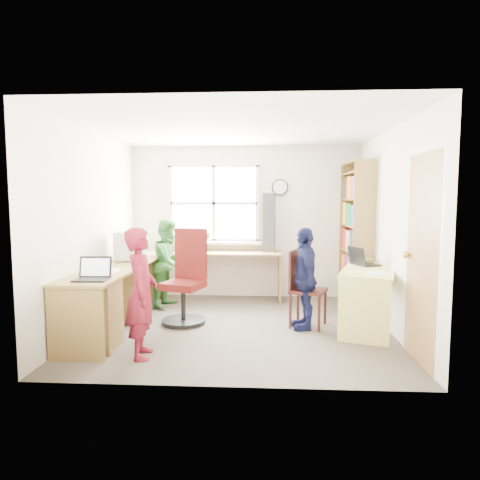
{
  "coord_description": "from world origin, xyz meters",
  "views": [
    {
      "loc": [
        0.3,
        -5.13,
        1.57
      ],
      "look_at": [
        0.0,
        0.25,
        1.05
      ],
      "focal_mm": 32.0,
      "sensor_mm": 36.0,
      "label": 1
    }
  ],
  "objects": [
    {
      "name": "potted_plant",
      "position": [
        -0.61,
        1.46,
        0.9
      ],
      "size": [
        0.19,
        0.17,
        0.3
      ],
      "primitive_type": "imported",
      "rotation": [
        0.0,
        0.0,
        0.22
      ],
      "color": "#2B6D30",
      "rests_on": "l_desk"
    },
    {
      "name": "bookshelf",
      "position": [
        1.65,
        1.19,
        1.0
      ],
      "size": [
        0.3,
        1.02,
        2.1
      ],
      "color": "olive",
      "rests_on": "ground"
    },
    {
      "name": "person_red",
      "position": [
        -0.9,
        -1.05,
        0.64
      ],
      "size": [
        0.38,
        0.52,
        1.29
      ],
      "primitive_type": "imported",
      "rotation": [
        0.0,
        0.0,
        1.74
      ],
      "color": "maroon",
      "rests_on": "ground"
    },
    {
      "name": "laptop_right",
      "position": [
        1.54,
        0.31,
        0.79
      ],
      "size": [
        0.39,
        0.42,
        0.23
      ],
      "rotation": [
        0.0,
        0.0,
        1.95
      ],
      "color": "black",
      "rests_on": "right_desk"
    },
    {
      "name": "game_box",
      "position": [
        1.59,
        0.54,
        0.76
      ],
      "size": [
        0.31,
        0.31,
        0.06
      ],
      "rotation": [
        0.0,
        0.0,
        -0.09
      ],
      "color": "red",
      "rests_on": "right_desk"
    },
    {
      "name": "crt_monitor",
      "position": [
        -1.47,
        0.44,
        0.95
      ],
      "size": [
        0.44,
        0.4,
        0.39
      ],
      "rotation": [
        0.0,
        0.0,
        0.15
      ],
      "color": "silver",
      "rests_on": "l_desk"
    },
    {
      "name": "speaker_a",
      "position": [
        -1.44,
        0.32,
        0.85
      ],
      "size": [
        0.12,
        0.12,
        0.2
      ],
      "rotation": [
        0.0,
        0.0,
        0.24
      ],
      "color": "black",
      "rests_on": "l_desk"
    },
    {
      "name": "swivel_chair",
      "position": [
        -0.68,
        0.18,
        0.51
      ],
      "size": [
        0.69,
        0.69,
        1.19
      ],
      "rotation": [
        0.0,
        0.0,
        -0.32
      ],
      "color": "black",
      "rests_on": "ground"
    },
    {
      "name": "person_navy",
      "position": [
        0.8,
        -0.01,
        0.62
      ],
      "size": [
        0.37,
        0.75,
        1.23
      ],
      "primitive_type": "imported",
      "rotation": [
        0.0,
        0.0,
        -1.47
      ],
      "color": "#14183F",
      "rests_on": "ground"
    },
    {
      "name": "paper_b",
      "position": [
        1.58,
        -0.3,
        0.73
      ],
      "size": [
        0.28,
        0.35,
        0.0
      ],
      "rotation": [
        0.0,
        0.0,
        -0.21
      ],
      "color": "silver",
      "rests_on": "right_desk"
    },
    {
      "name": "wooden_chair",
      "position": [
        0.78,
        0.1,
        0.51
      ],
      "size": [
        0.52,
        0.52,
        0.94
      ],
      "rotation": [
        0.0,
        0.0,
        -0.34
      ],
      "color": "#3A1413",
      "rests_on": "ground"
    },
    {
      "name": "room",
      "position": [
        0.01,
        0.1,
        1.22
      ],
      "size": [
        3.64,
        3.44,
        2.44
      ],
      "color": "#464037",
      "rests_on": "ground"
    },
    {
      "name": "speaker_b",
      "position": [
        -1.51,
        0.9,
        0.84
      ],
      "size": [
        0.1,
        0.1,
        0.18
      ],
      "rotation": [
        0.0,
        0.0,
        0.12
      ],
      "color": "black",
      "rests_on": "l_desk"
    },
    {
      "name": "person_green",
      "position": [
        -1.08,
        0.99,
        0.64
      ],
      "size": [
        0.61,
        0.71,
        1.27
      ],
      "primitive_type": "imported",
      "rotation": [
        0.0,
        0.0,
        1.34
      ],
      "color": "#327C31",
      "rests_on": "ground"
    },
    {
      "name": "paper_a",
      "position": [
        -1.46,
        -0.4,
        0.75
      ],
      "size": [
        0.3,
        0.36,
        0.0
      ],
      "rotation": [
        0.0,
        0.0,
        0.3
      ],
      "color": "silver",
      "rests_on": "l_desk"
    },
    {
      "name": "laptop_left",
      "position": [
        -1.43,
        -0.92,
        0.8
      ],
      "size": [
        0.34,
        0.29,
        0.23
      ],
      "rotation": [
        0.0,
        0.0,
        0.04
      ],
      "color": "black",
      "rests_on": "l_desk"
    },
    {
      "name": "l_desk",
      "position": [
        -1.31,
        -0.28,
        0.46
      ],
      "size": [
        2.38,
        2.95,
        0.75
      ],
      "color": "olive",
      "rests_on": "ground"
    },
    {
      "name": "right_desk",
      "position": [
        1.57,
        0.03,
        0.53
      ],
      "size": [
        0.94,
        1.39,
        0.73
      ],
      "rotation": [
        0.0,
        0.0,
        -0.31
      ],
      "color": "#EEE477",
      "rests_on": "ground"
    },
    {
      "name": "cd_tower",
      "position": [
        0.38,
        1.51,
        1.2
      ],
      "size": [
        0.2,
        0.18,
        0.91
      ],
      "rotation": [
        0.0,
        0.0,
        -0.1
      ],
      "color": "black",
      "rests_on": "l_desk"
    }
  ]
}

